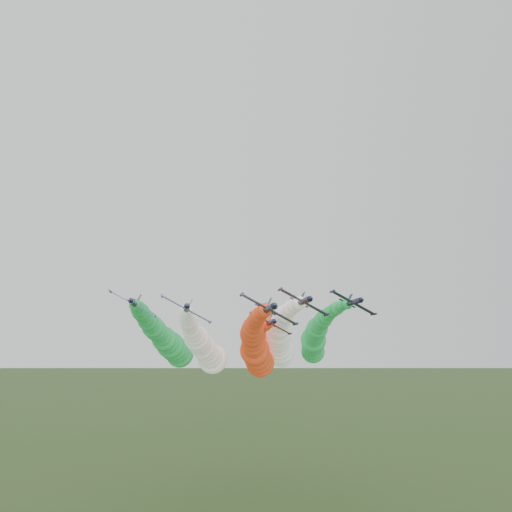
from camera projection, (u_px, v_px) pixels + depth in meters
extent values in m
cylinder|color=black|center=(269.00, 308.00, 72.72)|extent=(1.39, 8.39, 1.39)
cone|color=black|center=(275.00, 306.00, 67.92)|extent=(1.26, 1.68, 1.26)
cone|color=black|center=(264.00, 311.00, 77.17)|extent=(1.26, 0.84, 1.26)
ellipsoid|color=black|center=(272.00, 305.00, 71.00)|extent=(0.94, 1.75, 0.85)
cube|color=black|center=(269.00, 309.00, 72.51)|extent=(7.96, 1.77, 4.28)
cylinder|color=black|center=(242.00, 294.00, 72.32)|extent=(0.55, 2.42, 0.55)
cylinder|color=black|center=(295.00, 324.00, 72.70)|extent=(0.55, 2.42, 0.55)
cube|color=black|center=(268.00, 304.00, 76.41)|extent=(1.12, 1.40, 1.96)
cube|color=black|center=(265.00, 309.00, 76.20)|extent=(3.17, 1.03, 1.74)
sphere|color=red|center=(265.00, 310.00, 75.90)|extent=(2.31, 2.31, 2.31)
sphere|color=red|center=(262.00, 312.00, 79.18)|extent=(2.30, 2.30, 2.30)
sphere|color=red|center=(259.00, 315.00, 82.46)|extent=(2.73, 2.73, 2.73)
sphere|color=red|center=(257.00, 318.00, 85.73)|extent=(2.92, 2.92, 2.92)
sphere|color=red|center=(255.00, 321.00, 89.00)|extent=(3.05, 3.05, 3.05)
sphere|color=red|center=(254.00, 324.00, 92.27)|extent=(3.49, 3.49, 3.49)
sphere|color=red|center=(253.00, 328.00, 95.53)|extent=(4.20, 4.20, 4.20)
sphere|color=red|center=(252.00, 331.00, 98.79)|extent=(4.67, 4.67, 4.67)
sphere|color=red|center=(252.00, 334.00, 102.06)|extent=(5.13, 5.13, 5.13)
sphere|color=red|center=(252.00, 337.00, 105.32)|extent=(4.38, 4.38, 4.38)
sphere|color=red|center=(253.00, 341.00, 108.59)|extent=(4.80, 4.80, 4.80)
sphere|color=red|center=(253.00, 344.00, 111.86)|extent=(5.36, 5.36, 5.36)
sphere|color=red|center=(254.00, 347.00, 115.12)|extent=(5.21, 5.21, 5.21)
sphere|color=red|center=(255.00, 350.00, 118.39)|extent=(7.12, 7.12, 7.12)
sphere|color=red|center=(256.00, 353.00, 121.67)|extent=(6.18, 6.18, 6.18)
sphere|color=red|center=(257.00, 357.00, 124.94)|extent=(6.86, 6.86, 6.86)
sphere|color=red|center=(259.00, 360.00, 128.22)|extent=(7.17, 7.17, 7.17)
sphere|color=red|center=(260.00, 363.00, 131.49)|extent=(7.57, 7.57, 7.57)
cylinder|color=black|center=(187.00, 308.00, 81.69)|extent=(1.39, 8.39, 1.39)
cone|color=black|center=(187.00, 306.00, 76.89)|extent=(1.26, 1.68, 1.26)
cone|color=black|center=(186.00, 310.00, 86.13)|extent=(1.26, 0.84, 1.26)
ellipsoid|color=black|center=(188.00, 305.00, 79.96)|extent=(0.94, 1.75, 0.85)
cube|color=black|center=(186.00, 309.00, 81.48)|extent=(7.96, 1.77, 4.28)
cylinder|color=black|center=(162.00, 296.00, 81.29)|extent=(0.55, 2.42, 0.55)
cylinder|color=black|center=(210.00, 322.00, 81.67)|extent=(0.55, 2.42, 0.55)
cube|color=black|center=(189.00, 304.00, 85.38)|extent=(1.12, 1.40, 1.96)
cube|color=black|center=(187.00, 309.00, 85.17)|extent=(3.17, 1.03, 1.74)
sphere|color=white|center=(186.00, 310.00, 84.86)|extent=(2.06, 2.06, 2.06)
sphere|color=white|center=(186.00, 312.00, 88.15)|extent=(2.60, 2.60, 2.60)
sphere|color=white|center=(187.00, 314.00, 91.43)|extent=(2.88, 2.88, 2.88)
sphere|color=white|center=(187.00, 317.00, 94.70)|extent=(3.22, 3.22, 3.22)
sphere|color=white|center=(188.00, 320.00, 97.97)|extent=(3.76, 3.76, 3.76)
sphere|color=white|center=(189.00, 323.00, 101.23)|extent=(3.66, 3.66, 3.66)
sphere|color=white|center=(190.00, 326.00, 104.50)|extent=(3.55, 3.55, 3.55)
sphere|color=white|center=(191.00, 329.00, 107.76)|extent=(4.17, 4.17, 4.17)
sphere|color=white|center=(193.00, 332.00, 111.03)|extent=(4.46, 4.46, 4.46)
sphere|color=white|center=(195.00, 335.00, 114.29)|extent=(5.05, 5.05, 5.05)
sphere|color=white|center=(197.00, 338.00, 117.56)|extent=(5.89, 5.89, 5.89)
sphere|color=white|center=(199.00, 341.00, 120.82)|extent=(5.89, 5.89, 5.89)
sphere|color=white|center=(201.00, 344.00, 124.09)|extent=(5.54, 5.54, 5.54)
sphere|color=white|center=(203.00, 347.00, 127.36)|extent=(6.07, 6.07, 6.07)
sphere|color=white|center=(205.00, 350.00, 130.63)|extent=(5.95, 5.95, 5.95)
sphere|color=white|center=(208.00, 353.00, 133.91)|extent=(6.29, 6.29, 6.29)
sphere|color=white|center=(210.00, 356.00, 137.18)|extent=(6.64, 6.64, 6.64)
sphere|color=white|center=(213.00, 359.00, 140.46)|extent=(8.20, 8.20, 8.20)
cylinder|color=black|center=(304.00, 301.00, 83.90)|extent=(1.39, 8.39, 1.39)
cone|color=black|center=(311.00, 298.00, 79.10)|extent=(1.26, 1.68, 1.26)
cone|color=black|center=(297.00, 304.00, 88.34)|extent=(1.26, 0.84, 1.26)
ellipsoid|color=black|center=(307.00, 298.00, 82.17)|extent=(0.94, 1.75, 0.85)
cube|color=black|center=(303.00, 302.00, 83.69)|extent=(7.96, 1.77, 4.28)
cylinder|color=black|center=(280.00, 289.00, 83.50)|extent=(0.55, 2.42, 0.55)
cylinder|color=black|center=(327.00, 315.00, 83.88)|extent=(0.55, 2.42, 0.55)
cube|color=black|center=(301.00, 298.00, 87.59)|extent=(1.12, 1.40, 1.96)
cube|color=black|center=(299.00, 303.00, 87.38)|extent=(3.17, 1.03, 1.74)
sphere|color=white|center=(299.00, 303.00, 87.07)|extent=(2.48, 2.48, 2.48)
sphere|color=white|center=(295.00, 305.00, 90.36)|extent=(2.70, 2.70, 2.70)
sphere|color=white|center=(291.00, 308.00, 93.64)|extent=(2.99, 2.99, 2.99)
sphere|color=white|center=(288.00, 311.00, 96.91)|extent=(2.99, 2.99, 2.99)
sphere|color=white|center=(286.00, 314.00, 100.18)|extent=(3.87, 3.87, 3.87)
sphere|color=white|center=(284.00, 317.00, 103.44)|extent=(4.06, 4.06, 4.06)
sphere|color=white|center=(282.00, 320.00, 106.71)|extent=(4.15, 4.15, 4.15)
sphere|color=white|center=(281.00, 323.00, 109.97)|extent=(4.38, 4.38, 4.38)
sphere|color=white|center=(280.00, 326.00, 113.24)|extent=(5.38, 5.38, 5.38)
sphere|color=white|center=(279.00, 329.00, 116.50)|extent=(5.17, 5.17, 5.17)
sphere|color=white|center=(278.00, 333.00, 119.77)|extent=(6.01, 6.01, 6.01)
sphere|color=white|center=(278.00, 336.00, 123.03)|extent=(6.11, 6.11, 6.11)
sphere|color=white|center=(278.00, 339.00, 126.30)|extent=(6.25, 6.25, 6.25)
sphere|color=white|center=(278.00, 342.00, 129.57)|extent=(5.77, 5.77, 5.77)
sphere|color=white|center=(279.00, 345.00, 132.84)|extent=(5.85, 5.85, 5.85)
sphere|color=white|center=(279.00, 348.00, 136.12)|extent=(6.59, 6.59, 6.59)
sphere|color=white|center=(280.00, 351.00, 139.39)|extent=(7.34, 7.34, 7.34)
sphere|color=white|center=(281.00, 354.00, 142.67)|extent=(7.38, 7.38, 7.38)
cylinder|color=black|center=(133.00, 303.00, 87.70)|extent=(1.39, 8.39, 1.39)
cone|color=black|center=(131.00, 300.00, 82.89)|extent=(1.26, 1.68, 1.26)
cone|color=black|center=(136.00, 305.00, 92.14)|extent=(1.26, 0.84, 1.26)
ellipsoid|color=black|center=(133.00, 300.00, 85.97)|extent=(0.94, 1.75, 0.85)
cube|color=black|center=(133.00, 304.00, 87.48)|extent=(7.96, 1.77, 4.28)
cylinder|color=black|center=(110.00, 291.00, 87.30)|extent=(0.55, 2.42, 0.55)
cylinder|color=black|center=(155.00, 316.00, 87.67)|extent=(0.55, 2.42, 0.55)
cube|color=black|center=(138.00, 300.00, 91.39)|extent=(1.12, 1.40, 1.96)
cube|color=black|center=(135.00, 304.00, 91.17)|extent=(3.17, 1.03, 1.74)
sphere|color=green|center=(135.00, 305.00, 90.87)|extent=(2.12, 2.12, 2.12)
sphere|color=green|center=(137.00, 307.00, 94.16)|extent=(2.51, 2.51, 2.51)
sphere|color=green|center=(139.00, 309.00, 97.43)|extent=(3.12, 3.12, 3.12)
sphere|color=green|center=(141.00, 312.00, 100.70)|extent=(3.56, 3.56, 3.56)
sphere|color=green|center=(143.00, 315.00, 103.97)|extent=(3.45, 3.45, 3.45)
sphere|color=green|center=(145.00, 318.00, 107.24)|extent=(3.76, 3.76, 3.76)
sphere|color=green|center=(148.00, 321.00, 110.50)|extent=(4.30, 4.30, 4.30)
sphere|color=green|center=(150.00, 324.00, 113.77)|extent=(4.27, 4.27, 4.27)
sphere|color=green|center=(153.00, 327.00, 117.03)|extent=(5.13, 5.13, 5.13)
sphere|color=green|center=(155.00, 330.00, 120.30)|extent=(5.21, 5.21, 5.21)
sphere|color=green|center=(158.00, 333.00, 123.56)|extent=(4.94, 4.94, 4.94)
sphere|color=green|center=(161.00, 336.00, 126.83)|extent=(5.22, 5.22, 5.22)
sphere|color=green|center=(164.00, 339.00, 130.10)|extent=(6.37, 6.37, 6.37)
sphere|color=green|center=(167.00, 342.00, 133.37)|extent=(6.44, 6.44, 6.44)
sphere|color=green|center=(170.00, 345.00, 136.64)|extent=(7.32, 7.32, 7.32)
sphere|color=green|center=(173.00, 348.00, 139.91)|extent=(7.33, 7.33, 7.33)
sphere|color=green|center=(177.00, 351.00, 143.19)|extent=(7.20, 7.20, 7.20)
sphere|color=green|center=(180.00, 354.00, 146.47)|extent=(7.98, 7.98, 7.98)
cylinder|color=black|center=(353.00, 302.00, 93.55)|extent=(1.39, 8.39, 1.39)
cone|color=black|center=(362.00, 300.00, 88.75)|extent=(1.26, 1.68, 1.26)
cone|color=black|center=(345.00, 304.00, 97.99)|extent=(1.26, 0.84, 1.26)
ellipsoid|color=black|center=(357.00, 299.00, 91.82)|extent=(0.94, 1.75, 0.85)
cube|color=black|center=(353.00, 303.00, 93.34)|extent=(7.96, 1.77, 4.28)
cylinder|color=black|center=(332.00, 291.00, 93.15)|extent=(0.55, 2.42, 0.55)
cylinder|color=black|center=(374.00, 314.00, 93.53)|extent=(0.55, 2.42, 0.55)
cube|color=black|center=(349.00, 299.00, 97.24)|extent=(1.12, 1.40, 1.96)
cube|color=black|center=(347.00, 303.00, 97.03)|extent=(3.17, 1.03, 1.74)
sphere|color=green|center=(347.00, 304.00, 96.72)|extent=(2.16, 2.16, 2.16)
sphere|color=green|center=(342.00, 306.00, 100.01)|extent=(2.20, 2.20, 2.20)
sphere|color=green|center=(337.00, 308.00, 103.29)|extent=(2.80, 2.80, 2.80)
sphere|color=green|center=(333.00, 311.00, 106.56)|extent=(2.89, 2.89, 2.89)
sphere|color=green|center=(329.00, 313.00, 109.83)|extent=(3.04, 3.04, 3.04)
sphere|color=green|center=(326.00, 316.00, 113.09)|extent=(3.55, 3.55, 3.55)
sphere|color=green|center=(324.00, 319.00, 116.36)|extent=(4.07, 4.07, 4.07)
sphere|color=green|center=(321.00, 322.00, 119.62)|extent=(4.06, 4.06, 4.06)
sphere|color=green|center=(319.00, 325.00, 122.89)|extent=(4.40, 4.40, 4.40)
sphere|color=green|center=(317.00, 328.00, 126.15)|extent=(5.40, 5.40, 5.40)
sphere|color=green|center=(316.00, 331.00, 129.42)|extent=(5.51, 5.51, 5.51)
sphere|color=green|center=(315.00, 334.00, 132.68)|extent=(5.52, 5.52, 5.52)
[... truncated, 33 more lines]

